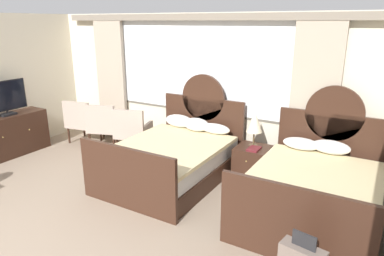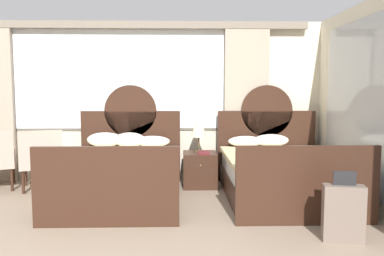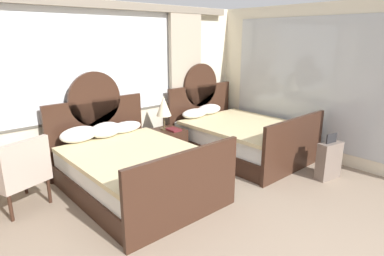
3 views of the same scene
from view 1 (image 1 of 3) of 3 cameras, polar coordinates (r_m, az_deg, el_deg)
wall_back_window at (r=6.60m, az=1.18°, el=7.60°), size 6.84×0.22×2.70m
bed_near_window at (r=5.79m, az=-3.17°, el=-4.94°), size 1.65×2.26×1.63m
bed_near_mirror at (r=5.01m, az=19.47°, el=-9.76°), size 1.65×2.26×1.63m
nightstand_between_beds at (r=5.91m, az=9.90°, el=-5.63°), size 0.53×0.56×0.55m
table_lamp_on_nightstand at (r=5.74m, az=10.32°, el=0.99°), size 0.27×0.27×0.60m
book_on_nightstand at (r=5.69m, az=10.20°, el=-3.41°), size 0.18×0.26×0.03m
tv_flatscreen at (r=7.47m, az=-28.52°, el=4.39°), size 0.20×0.84×0.67m
armchair_by_window_left at (r=6.90m, az=-9.89°, el=-0.23°), size 0.79×0.79×0.94m
armchair_by_window_centre at (r=7.39m, az=-14.32°, el=0.65°), size 0.80×0.80×0.94m
armchair_by_window_right at (r=7.83m, az=-17.63°, el=1.30°), size 0.73×0.73×0.94m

